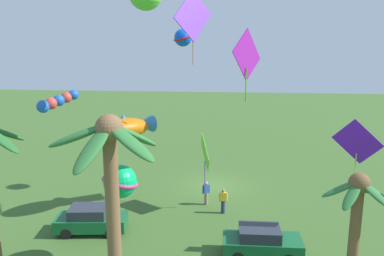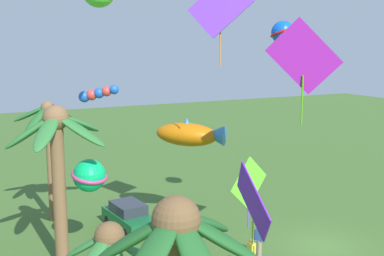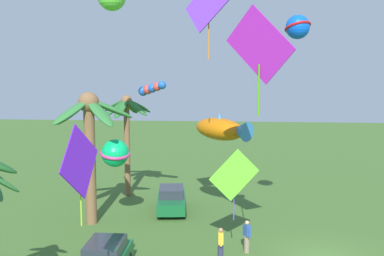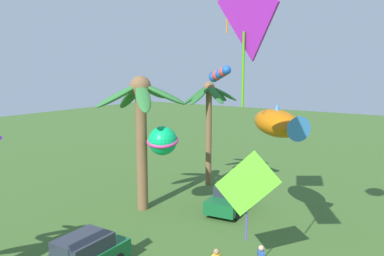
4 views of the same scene
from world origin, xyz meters
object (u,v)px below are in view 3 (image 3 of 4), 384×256
Objects in this scene: kite_diamond_2 at (234,176)px; kite_ball_8 at (115,153)px; palm_tree_1 at (127,119)px; spectator_1 at (221,244)px; kite_diamond_5 at (80,162)px; palm_tree_2 at (90,127)px; kite_fish_0 at (222,129)px; kite_tube_1 at (151,89)px; kite_ball_4 at (298,27)px; kite_diamond_6 at (209,3)px; spectator_0 at (247,236)px; kite_diamond_7 at (259,46)px; parked_car_1 at (171,199)px.

kite_diamond_2 reaches higher than kite_ball_8.
kite_ball_8 is at bearing 62.24° from kite_diamond_2.
palm_tree_1 is at bearing 37.93° from kite_diamond_2.
spectator_1 is 9.18m from kite_diamond_5.
kite_diamond_2 is at bearing -32.91° from kite_diamond_5.
palm_tree_2 is 7.56m from kite_fish_0.
spectator_1 is at bearing -150.58° from kite_tube_1.
palm_tree_2 is 4.18× the size of kite_ball_4.
kite_diamond_6 is (0.63, 1.28, 8.14)m from kite_diamond_2.
spectator_0 is at bearing -164.67° from kite_fish_0.
palm_tree_2 is 9.75m from kite_diamond_6.
parked_car_1 is at bearing 29.07° from kite_diamond_7.
palm_tree_1 is 6.78m from parked_car_1.
parked_car_1 is at bearing -121.75° from kite_tube_1.
kite_fish_0 is at bearing -125.18° from palm_tree_1.
kite_ball_4 reaches higher than spectator_0.
kite_ball_4 reaches higher than kite_diamond_2.
kite_diamond_5 reaches higher than spectator_1.
kite_ball_8 is at bearing 51.87° from kite_diamond_7.
kite_tube_1 is at bearing 58.25° from parked_car_1.
kite_diamond_5 is at bearing 156.17° from kite_diamond_6.
spectator_1 is at bearing -159.42° from kite_diamond_6.
kite_tube_1 is 5.17m from kite_ball_8.
kite_ball_4 is 4.83m from kite_diamond_7.
palm_tree_1 reaches higher than kite_diamond_2.
parked_car_1 is at bearing -57.93° from palm_tree_2.
kite_tube_1 is (-2.52, -2.21, 2.22)m from palm_tree_1.
kite_diamond_2 is 7.92m from kite_ball_4.
kite_ball_4 reaches higher than palm_tree_2.
kite_tube_1 is 0.60× the size of kite_diamond_5.
kite_ball_4 reaches higher than kite_diamond_7.
spectator_1 is 0.35× the size of kite_diamond_7.
kite_ball_4 is at bearing -40.43° from kite_diamond_5.
kite_diamond_7 is at bearing -167.33° from kite_fish_0.
palm_tree_1 is 4.02m from kite_tube_1.
kite_diamond_2 is 1.06× the size of kite_diamond_5.
kite_ball_4 is 0.40× the size of kite_diamond_7.
kite_tube_1 is (7.07, 5.86, 6.84)m from spectator_0.
spectator_0 is 0.68× the size of kite_ball_8.
kite_ball_4 is 11.96m from kite_ball_8.
kite_diamond_5 is (-7.51, 5.54, 5.01)m from spectator_0.
palm_tree_1 is 13.54m from spectator_1.
spectator_0 is at bearing -144.14° from parked_car_1.
palm_tree_1 is 2.07× the size of kite_diamond_2.
kite_diamond_6 is 1.78× the size of kite_ball_8.
kite_diamond_5 reaches higher than kite_fish_0.
spectator_1 is 9.11m from kite_diamond_7.
kite_ball_4 reaches higher than spectator_1.
kite_diamond_6 is (-8.91, -6.15, 6.47)m from palm_tree_1.
kite_ball_8 is at bearing -88.70° from palm_tree_2.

